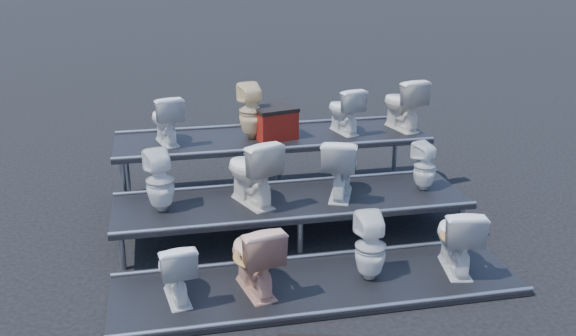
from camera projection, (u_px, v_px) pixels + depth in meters
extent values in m
plane|color=black|center=(291.00, 234.00, 7.83)|extent=(80.00, 80.00, 0.00)
cube|color=black|center=(317.00, 286.00, 6.63)|extent=(4.20, 1.20, 0.06)
cube|color=black|center=(291.00, 217.00, 7.75)|extent=(4.20, 1.20, 0.46)
cube|color=black|center=(272.00, 166.00, 8.88)|extent=(4.20, 1.20, 0.86)
imported|color=silver|center=(175.00, 269.00, 6.23)|extent=(0.45, 0.67, 0.64)
imported|color=tan|center=(254.00, 256.00, 6.36)|extent=(0.57, 0.82, 0.76)
imported|color=silver|center=(370.00, 247.00, 6.60)|extent=(0.33, 0.34, 0.72)
imported|color=silver|center=(457.00, 237.00, 6.78)|extent=(0.54, 0.79, 0.75)
imported|color=silver|center=(160.00, 181.00, 7.26)|extent=(0.39, 0.39, 0.71)
imported|color=silver|center=(251.00, 171.00, 7.45)|extent=(0.71, 0.90, 0.81)
imported|color=silver|center=(341.00, 167.00, 7.66)|extent=(0.66, 0.84, 0.75)
imported|color=silver|center=(425.00, 166.00, 7.89)|extent=(0.35, 0.35, 0.60)
imported|color=silver|center=(166.00, 119.00, 8.36)|extent=(0.50, 0.71, 0.65)
imported|color=beige|center=(251.00, 111.00, 8.56)|extent=(0.39, 0.40, 0.74)
imported|color=silver|center=(344.00, 110.00, 8.82)|extent=(0.50, 0.70, 0.64)
imported|color=silver|center=(402.00, 103.00, 8.97)|extent=(0.56, 0.79, 0.74)
cube|color=maroon|center=(275.00, 124.00, 8.62)|extent=(0.61, 0.54, 0.38)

